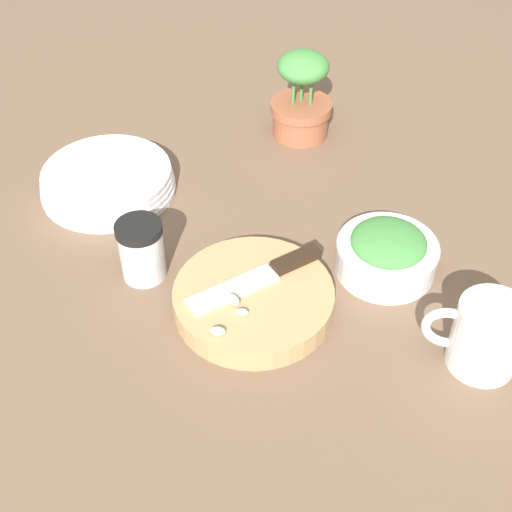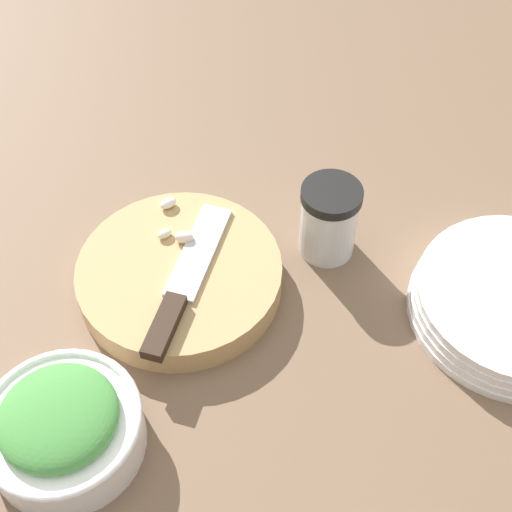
{
  "view_description": "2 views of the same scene",
  "coord_description": "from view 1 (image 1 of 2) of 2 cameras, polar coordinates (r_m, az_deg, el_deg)",
  "views": [
    {
      "loc": [
        0.02,
        -0.78,
        0.73
      ],
      "look_at": [
        0.04,
        -0.05,
        0.04
      ],
      "focal_mm": 50.0,
      "sensor_mm": 36.0,
      "label": 1
    },
    {
      "loc": [
        0.3,
        0.28,
        0.63
      ],
      "look_at": [
        -0.01,
        -0.04,
        0.08
      ],
      "focal_mm": 50.0,
      "sensor_mm": 36.0,
      "label": 2
    }
  ],
  "objects": [
    {
      "name": "ground_plane",
      "position": [
        1.07,
        -2.31,
        0.27
      ],
      "size": [
        5.0,
        5.0,
        0.0
      ],
      "primitive_type": "plane",
      "color": "brown"
    },
    {
      "name": "potted_herb",
      "position": [
        1.29,
        3.66,
        12.34
      ],
      "size": [
        0.11,
        0.11,
        0.16
      ],
      "color": "#A35B3D",
      "rests_on": "ground_plane"
    },
    {
      "name": "plate_stack",
      "position": [
        1.2,
        -11.79,
        5.91
      ],
      "size": [
        0.22,
        0.22,
        0.04
      ],
      "color": "white",
      "rests_on": "ground_plane"
    },
    {
      "name": "chef_knife",
      "position": [
        0.98,
        0.64,
        -1.52
      ],
      "size": [
        0.19,
        0.13,
        0.01
      ],
      "rotation": [
        0.0,
        0.0,
        2.09
      ],
      "color": "black",
      "rests_on": "cutting_board"
    },
    {
      "name": "coffee_mug",
      "position": [
        0.94,
        17.83,
        -6.1
      ],
      "size": [
        0.12,
        0.09,
        0.1
      ],
      "color": "white",
      "rests_on": "ground_plane"
    },
    {
      "name": "herb_bowl",
      "position": [
        1.04,
        10.43,
        0.27
      ],
      "size": [
        0.15,
        0.15,
        0.07
      ],
      "color": "white",
      "rests_on": "ground_plane"
    },
    {
      "name": "spice_jar",
      "position": [
        1.02,
        -9.14,
        0.47
      ],
      "size": [
        0.07,
        0.07,
        0.09
      ],
      "color": "silver",
      "rests_on": "ground_plane"
    },
    {
      "name": "cutting_board",
      "position": [
        0.98,
        -0.2,
        -3.48
      ],
      "size": [
        0.22,
        0.22,
        0.03
      ],
      "color": "tan",
      "rests_on": "ground_plane"
    },
    {
      "name": "garlic_cloves",
      "position": [
        0.93,
        -2.08,
        -4.53
      ],
      "size": [
        0.05,
        0.07,
        0.01
      ],
      "color": "white",
      "rests_on": "cutting_board"
    }
  ]
}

